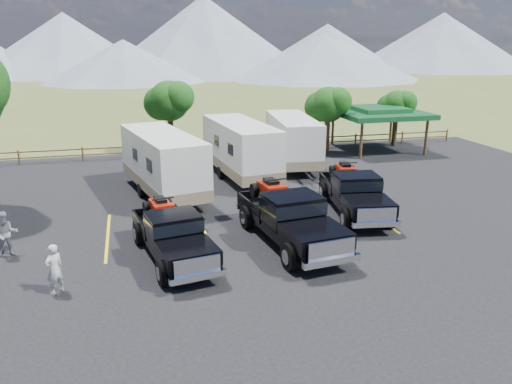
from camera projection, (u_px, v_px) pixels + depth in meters
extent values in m
plane|color=#485C27|center=(272.00, 262.00, 18.55)|extent=(320.00, 320.00, 0.00)
cube|color=black|center=(253.00, 232.00, 21.32)|extent=(44.00, 34.00, 0.04)
cube|color=yellow|center=(108.00, 236.00, 20.83)|extent=(0.12, 5.50, 0.01)
cube|color=yellow|center=(203.00, 228.00, 21.77)|extent=(0.12, 5.50, 0.01)
cube|color=yellow|center=(290.00, 220.00, 22.71)|extent=(0.12, 5.50, 0.01)
cube|color=yellow|center=(370.00, 213.00, 23.66)|extent=(0.12, 5.50, 0.01)
cylinder|color=#302312|center=(327.00, 134.00, 36.01)|extent=(0.39, 0.39, 2.80)
sphere|color=#134611|center=(328.00, 105.00, 35.40)|extent=(2.52, 2.52, 2.52)
sphere|color=#134611|center=(338.00, 101.00, 35.03)|extent=(1.98, 1.98, 1.98)
sphere|color=#134611|center=(319.00, 107.00, 35.70)|extent=(2.16, 2.16, 2.16)
cylinder|color=#302312|center=(395.00, 130.00, 38.39)|extent=(0.38, 0.38, 2.52)
sphere|color=#134611|center=(397.00, 105.00, 37.84)|extent=(2.24, 2.24, 2.24)
sphere|color=#134611|center=(405.00, 102.00, 37.51)|extent=(1.76, 1.76, 1.76)
sphere|color=#134611|center=(389.00, 107.00, 38.11)|extent=(1.92, 1.92, 1.92)
cylinder|color=#302312|center=(171.00, 134.00, 35.24)|extent=(0.41, 0.41, 3.08)
sphere|color=#134611|center=(169.00, 101.00, 34.56)|extent=(2.80, 2.80, 2.80)
sphere|color=#134611|center=(179.00, 97.00, 34.15)|extent=(2.20, 2.20, 2.20)
sphere|color=#134611|center=(161.00, 103.00, 34.90)|extent=(2.40, 2.40, 2.40)
cylinder|color=brown|center=(19.00, 158.00, 32.72)|extent=(0.12, 0.12, 1.00)
cylinder|color=brown|center=(83.00, 154.00, 33.66)|extent=(0.12, 0.12, 1.00)
cylinder|color=brown|center=(143.00, 151.00, 34.61)|extent=(0.12, 0.12, 1.00)
cylinder|color=brown|center=(201.00, 148.00, 35.55)|extent=(0.12, 0.12, 1.00)
cylinder|color=brown|center=(255.00, 145.00, 36.49)|extent=(0.12, 0.12, 1.00)
cylinder|color=brown|center=(306.00, 143.00, 37.43)|extent=(0.12, 0.12, 1.00)
cylinder|color=brown|center=(356.00, 140.00, 38.37)|extent=(0.12, 0.12, 1.00)
cylinder|color=brown|center=(402.00, 138.00, 39.31)|extent=(0.12, 0.12, 1.00)
cylinder|color=brown|center=(447.00, 136.00, 40.26)|extent=(0.12, 0.12, 1.00)
cube|color=brown|center=(228.00, 147.00, 36.03)|extent=(36.00, 0.06, 0.08)
cube|color=brown|center=(228.00, 142.00, 35.92)|extent=(36.00, 0.06, 0.08)
cylinder|color=brown|center=(361.00, 141.00, 34.08)|extent=(0.20, 0.20, 2.60)
cylinder|color=brown|center=(333.00, 129.00, 38.71)|extent=(0.20, 0.20, 2.60)
cylinder|color=brown|center=(426.00, 137.00, 35.26)|extent=(0.20, 0.20, 2.60)
cylinder|color=brown|center=(391.00, 126.00, 39.89)|extent=(0.20, 0.20, 2.60)
cube|color=#18542A|center=(379.00, 113.00, 36.56)|extent=(6.20, 6.20, 0.35)
cube|color=#18542A|center=(379.00, 109.00, 36.47)|extent=(3.50, 3.50, 0.35)
cone|color=slate|center=(65.00, 44.00, 116.07)|extent=(44.00, 44.00, 14.00)
cone|color=slate|center=(204.00, 35.00, 119.31)|extent=(52.00, 52.00, 18.00)
cone|color=slate|center=(327.00, 47.00, 133.75)|extent=(40.00, 40.00, 12.00)
cone|color=slate|center=(441.00, 41.00, 137.14)|extent=(50.00, 50.00, 15.00)
cone|color=slate|center=(124.00, 61.00, 96.83)|extent=(32.00, 32.00, 8.00)
cone|color=slate|center=(323.00, 57.00, 103.32)|extent=(40.00, 40.00, 9.00)
cube|color=black|center=(174.00, 243.00, 18.58)|extent=(2.75, 5.78, 0.35)
cube|color=black|center=(188.00, 253.00, 16.85)|extent=(2.15, 2.06, 0.49)
cube|color=black|center=(174.00, 226.00, 18.27)|extent=(2.07, 1.82, 0.97)
cube|color=black|center=(173.00, 223.00, 18.23)|extent=(2.12, 1.88, 0.44)
cube|color=black|center=(162.00, 221.00, 20.03)|extent=(2.25, 2.63, 0.54)
cube|color=silver|center=(197.00, 266.00, 16.00)|extent=(1.55, 0.35, 0.54)
cube|color=silver|center=(198.00, 277.00, 16.05)|extent=(1.91, 0.51, 0.21)
cube|color=silver|center=(155.00, 220.00, 21.14)|extent=(1.91, 0.49, 0.21)
cylinder|color=black|center=(163.00, 273.00, 16.59)|extent=(0.44, 0.91, 0.88)
cylinder|color=black|center=(215.00, 263.00, 17.31)|extent=(0.44, 0.91, 0.88)
cylinder|color=black|center=(139.00, 234.00, 19.95)|extent=(0.44, 0.91, 0.88)
cylinder|color=black|center=(183.00, 227.00, 20.67)|extent=(0.44, 0.91, 0.88)
cube|color=#971808|center=(161.00, 206.00, 19.83)|extent=(0.90, 1.37, 0.34)
cube|color=black|center=(160.00, 200.00, 19.76)|extent=(0.51, 0.79, 0.18)
cube|color=#971808|center=(164.00, 208.00, 19.34)|extent=(0.83, 0.47, 0.21)
cylinder|color=black|center=(163.00, 198.00, 19.32)|extent=(0.87, 0.21, 0.06)
cylinder|color=black|center=(153.00, 216.00, 19.25)|extent=(0.35, 0.58, 0.55)
cylinder|color=black|center=(175.00, 213.00, 19.60)|extent=(0.35, 0.58, 0.55)
cylinder|color=black|center=(147.00, 208.00, 20.18)|extent=(0.35, 0.58, 0.55)
cylinder|color=black|center=(168.00, 205.00, 20.53)|extent=(0.35, 0.58, 0.55)
cube|color=black|center=(290.00, 227.00, 19.96)|extent=(2.83, 6.57, 0.40)
cube|color=black|center=(316.00, 236.00, 17.93)|extent=(2.38, 2.26, 0.56)
cube|color=black|center=(292.00, 209.00, 19.60)|extent=(2.30, 1.99, 1.12)
cube|color=black|center=(292.00, 205.00, 19.56)|extent=(2.35, 2.06, 0.50)
cube|color=black|center=(271.00, 205.00, 21.66)|extent=(2.46, 2.93, 0.61)
cube|color=silver|center=(332.00, 249.00, 16.93)|extent=(1.78, 0.31, 0.61)
cube|color=silver|center=(332.00, 261.00, 16.99)|extent=(2.20, 0.47, 0.25)
cube|color=silver|center=(259.00, 204.00, 22.96)|extent=(2.19, 0.45, 0.25)
cylinder|color=black|center=(290.00, 257.00, 17.68)|extent=(0.46, 1.04, 1.01)
cylinder|color=black|center=(341.00, 248.00, 18.41)|extent=(0.46, 1.04, 1.01)
cylinder|color=black|center=(247.00, 217.00, 21.62)|extent=(0.46, 1.04, 1.01)
cylinder|color=black|center=(290.00, 211.00, 22.35)|extent=(0.46, 1.04, 1.01)
cube|color=#971808|center=(271.00, 188.00, 21.44)|extent=(0.96, 1.54, 0.39)
cube|color=black|center=(271.00, 182.00, 21.36)|extent=(0.55, 0.89, 0.20)
cube|color=#971808|center=(277.00, 189.00, 20.86)|extent=(0.93, 0.50, 0.25)
cylinder|color=black|center=(276.00, 180.00, 20.84)|extent=(1.01, 0.19, 0.07)
cylinder|color=black|center=(266.00, 198.00, 20.78)|extent=(0.37, 0.66, 0.63)
cylinder|color=black|center=(287.00, 196.00, 21.13)|extent=(0.37, 0.66, 0.63)
cylinder|color=black|center=(255.00, 190.00, 21.88)|extent=(0.37, 0.66, 0.63)
cylinder|color=black|center=(276.00, 188.00, 22.23)|extent=(0.37, 0.66, 0.63)
cube|color=black|center=(355.00, 200.00, 23.47)|extent=(2.75, 6.13, 0.37)
cube|color=black|center=(369.00, 205.00, 21.46)|extent=(2.24, 2.14, 0.52)
cube|color=black|center=(356.00, 185.00, 23.13)|extent=(2.16, 1.88, 1.04)
cube|color=black|center=(357.00, 182.00, 23.09)|extent=(2.21, 1.95, 0.47)
cube|color=black|center=(344.00, 183.00, 25.16)|extent=(2.33, 2.75, 0.57)
cube|color=silver|center=(377.00, 215.00, 20.47)|extent=(1.65, 0.32, 0.57)
cube|color=silver|center=(377.00, 224.00, 20.53)|extent=(2.04, 0.48, 0.23)
cube|color=silver|center=(337.00, 183.00, 26.45)|extent=(2.04, 0.46, 0.23)
cylinder|color=black|center=(346.00, 219.00, 21.48)|extent=(0.44, 0.97, 0.93)
cylinder|color=black|center=(390.00, 218.00, 21.67)|extent=(0.44, 0.97, 0.93)
cylinder|color=black|center=(324.00, 192.00, 25.38)|extent=(0.44, 0.97, 0.93)
cylinder|color=black|center=(361.00, 190.00, 25.58)|extent=(0.44, 0.97, 0.93)
cube|color=#971808|center=(345.00, 170.00, 24.96)|extent=(0.91, 1.44, 0.36)
cube|color=black|center=(345.00, 165.00, 24.88)|extent=(0.52, 0.83, 0.19)
cube|color=#971808|center=(348.00, 171.00, 24.39)|extent=(0.87, 0.48, 0.23)
cylinder|color=black|center=(348.00, 163.00, 24.38)|extent=(0.93, 0.20, 0.06)
cylinder|color=black|center=(339.00, 177.00, 24.43)|extent=(0.35, 0.61, 0.58)
cylinder|color=black|center=(357.00, 176.00, 24.52)|extent=(0.35, 0.61, 0.58)
cylinder|color=black|center=(333.00, 171.00, 25.52)|extent=(0.35, 0.61, 0.58)
cylinder|color=black|center=(351.00, 171.00, 25.61)|extent=(0.35, 0.61, 0.58)
cube|color=silver|center=(163.00, 160.00, 25.72)|extent=(4.10, 8.01, 2.76)
cube|color=#86765D|center=(164.00, 180.00, 26.03)|extent=(4.14, 8.05, 0.61)
cube|color=black|center=(149.00, 165.00, 23.47)|extent=(0.23, 0.90, 0.61)
cube|color=black|center=(198.00, 160.00, 24.55)|extent=(0.23, 0.90, 0.61)
cylinder|color=black|center=(141.00, 190.00, 25.94)|extent=(0.41, 0.75, 0.71)
cylinder|color=black|center=(183.00, 185.00, 26.95)|extent=(0.41, 0.75, 0.71)
cube|color=black|center=(196.00, 213.00, 22.10)|extent=(0.53, 1.82, 0.10)
cube|color=silver|center=(240.00, 146.00, 29.09)|extent=(3.30, 7.86, 2.75)
cube|color=#86765D|center=(241.00, 164.00, 29.40)|extent=(3.33, 7.90, 0.61)
cube|color=black|center=(230.00, 149.00, 26.88)|extent=(0.12, 0.91, 0.61)
cube|color=black|center=(273.00, 146.00, 27.72)|extent=(0.12, 0.91, 0.61)
cylinder|color=black|center=(221.00, 173.00, 29.43)|extent=(0.33, 0.74, 0.71)
cylinder|color=black|center=(257.00, 169.00, 30.21)|extent=(0.33, 0.74, 0.71)
cube|color=black|center=(271.00, 191.00, 25.28)|extent=(0.33, 1.83, 0.10)
cube|color=silver|center=(293.00, 138.00, 32.03)|extent=(3.09, 7.48, 2.62)
cube|color=#86765D|center=(292.00, 153.00, 32.33)|extent=(3.12, 7.52, 0.58)
cube|color=black|center=(280.00, 140.00, 30.08)|extent=(0.11, 0.87, 0.58)
cube|color=black|center=(318.00, 138.00, 30.39)|extent=(0.11, 0.87, 0.58)
cylinder|color=black|center=(275.00, 160.00, 32.60)|extent=(0.31, 0.70, 0.68)
cylinder|color=black|center=(307.00, 159.00, 32.90)|extent=(0.31, 0.70, 0.68)
cube|color=black|center=(309.00, 176.00, 28.16)|extent=(0.30, 1.75, 0.10)
imported|color=silver|center=(54.00, 269.00, 15.96)|extent=(0.73, 0.70, 1.69)
imported|color=gray|center=(6.00, 234.00, 18.67)|extent=(0.99, 0.85, 1.78)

